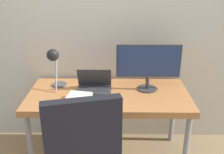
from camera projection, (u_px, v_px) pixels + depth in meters
wall_back at (109, 24)px, 2.63m from camera, size 8.00×0.05×2.60m
desk at (109, 99)px, 2.49m from camera, size 1.51×0.71×0.73m
laptop at (94, 86)px, 2.51m from camera, size 0.33×0.22×0.21m
monitor at (148, 64)px, 2.45m from camera, size 0.60×0.19×0.45m
desk_lamp at (54, 62)px, 2.40m from camera, size 0.14×0.29×0.43m
book_stack at (78, 98)px, 2.30m from camera, size 0.25×0.20×0.06m
tv_remote at (103, 100)px, 2.30m from camera, size 0.11×0.15×0.02m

